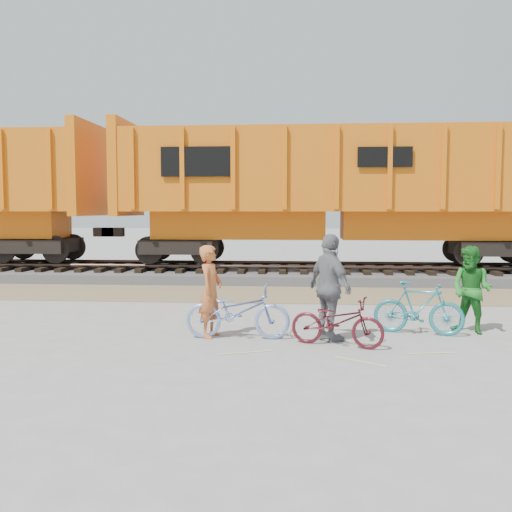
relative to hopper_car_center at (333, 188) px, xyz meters
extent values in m
plane|color=#9E9E99|center=(-0.96, -9.00, -3.01)|extent=(120.00, 120.00, 0.00)
cube|color=#927F5A|center=(-0.96, -3.50, -3.00)|extent=(120.00, 3.00, 0.02)
cube|color=slate|center=(-0.96, 0.00, -2.86)|extent=(120.00, 4.00, 0.30)
cube|color=black|center=(-7.46, 0.00, -2.65)|extent=(0.22, 2.60, 0.12)
cube|color=black|center=(-0.96, 0.00, -2.65)|extent=(0.22, 2.60, 0.12)
cube|color=black|center=(5.54, 0.00, -2.65)|extent=(0.22, 2.60, 0.12)
cylinder|color=#382821|center=(-0.96, -0.72, -2.53)|extent=(120.00, 0.12, 0.12)
cylinder|color=#382821|center=(-0.96, 0.72, -2.53)|extent=(120.00, 0.12, 0.12)
cube|color=orange|center=(-8.15, 0.00, 0.63)|extent=(0.30, 3.06, 3.10)
cube|color=black|center=(0.00, 0.00, -2.07)|extent=(11.20, 2.20, 0.80)
cube|color=#CF650E|center=(0.00, 0.00, -1.22)|extent=(11.76, 1.65, 0.90)
cube|color=#CF650E|center=(0.00, 0.00, 0.53)|extent=(14.00, 3.00, 2.60)
cube|color=orange|center=(-6.85, 0.00, 0.63)|extent=(0.30, 3.06, 3.10)
cube|color=black|center=(-4.20, -1.58, 0.73)|extent=(2.20, 0.04, 0.90)
imported|color=#7E98D7|center=(-2.18, -8.78, -2.52)|extent=(1.87, 0.67, 0.98)
imported|color=teal|center=(1.10, -8.18, -2.52)|extent=(1.69, 0.87, 0.98)
imported|color=#4E141B|center=(-0.45, -9.22, -2.59)|extent=(1.69, 1.05, 0.84)
imported|color=#C8642F|center=(-2.68, -8.68, -2.18)|extent=(0.51, 0.67, 1.66)
imported|color=#217524|center=(2.10, -7.98, -2.19)|extent=(1.00, 0.98, 1.62)
imported|color=slate|center=(-0.55, -8.82, -2.07)|extent=(0.98, 1.17, 1.88)
camera|label=1|loc=(-1.09, -18.74, -0.71)|focal=40.00mm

